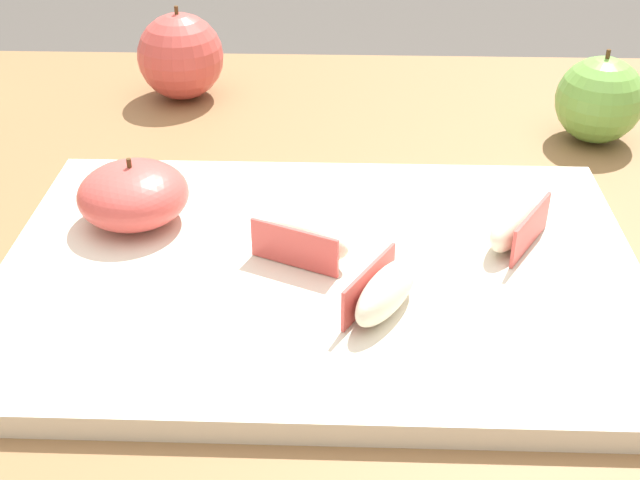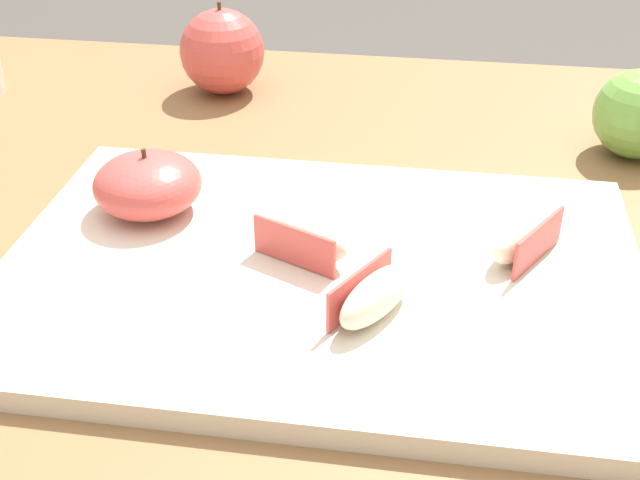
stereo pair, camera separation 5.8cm
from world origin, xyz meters
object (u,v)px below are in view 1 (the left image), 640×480
apple_wedge_back (515,224)px  apple_half_skin_up (133,194)px  apple_wedge_front (385,291)px  whole_apple_pink_lady (181,56)px  whole_apple_granny_green (599,100)px  cutting_board (320,274)px  apple_wedge_left (302,240)px

apple_wedge_back → apple_half_skin_up: bearing=175.7°
apple_wedge_front → whole_apple_pink_lady: size_ratio=0.75×
whole_apple_granny_green → whole_apple_pink_lady: bearing=167.3°
whole_apple_pink_lady → whole_apple_granny_green: 0.42m
apple_half_skin_up → whole_apple_granny_green: bearing=26.1°
cutting_board → whole_apple_granny_green: size_ratio=5.06×
apple_half_skin_up → apple_wedge_back: apple_half_skin_up is taller
apple_wedge_back → whole_apple_pink_lady: 0.43m
apple_wedge_front → whole_apple_granny_green: 0.37m
apple_half_skin_up → apple_wedge_back: (0.28, -0.02, -0.01)m
apple_wedge_left → whole_apple_granny_green: bearing=42.2°
whole_apple_granny_green → apple_wedge_left: bearing=-137.8°
cutting_board → whole_apple_pink_lady: (-0.16, 0.34, 0.04)m
whole_apple_pink_lady → whole_apple_granny_green: size_ratio=1.09×
cutting_board → apple_wedge_back: bearing=13.4°
apple_wedge_front → cutting_board: bearing=129.0°
apple_wedge_back → cutting_board: bearing=-166.6°
apple_wedge_front → apple_wedge_back: bearing=41.7°
cutting_board → apple_wedge_back: 0.15m
apple_wedge_front → whole_apple_granny_green: size_ratio=0.82×
apple_wedge_front → whole_apple_pink_lady: (-0.20, 0.40, 0.01)m
apple_half_skin_up → whole_apple_granny_green: whole_apple_granny_green is taller
cutting_board → apple_wedge_front: 0.07m
cutting_board → apple_half_skin_up: (-0.14, 0.05, 0.03)m
apple_wedge_front → whole_apple_granny_green: whole_apple_granny_green is taller
apple_half_skin_up → apple_wedge_front: apple_half_skin_up is taller
apple_wedge_back → apple_wedge_left: size_ratio=0.98×
apple_wedge_back → apple_wedge_front: size_ratio=1.00×
cutting_board → whole_apple_pink_lady: 0.38m
whole_apple_pink_lady → apple_wedge_left: bearing=-66.7°
apple_wedge_left → apple_wedge_front: bearing=-47.0°
cutting_board → apple_wedge_front: bearing=-51.0°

